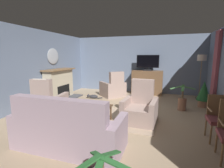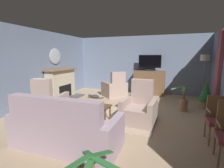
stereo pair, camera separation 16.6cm
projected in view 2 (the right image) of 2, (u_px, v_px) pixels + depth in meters
name	position (u px, v px, depth m)	size (l,w,h in m)	color
ground_plane	(117.00, 115.00, 5.02)	(6.73, 7.49, 0.04)	tan
wall_back	(139.00, 65.00, 8.04)	(6.73, 0.10, 2.71)	slate
wall_left	(33.00, 68.00, 5.83)	(0.10, 7.49, 2.71)	slate
curtain_panel_far	(219.00, 64.00, 5.65)	(0.10, 0.44, 2.27)	#A34C56
rug_central	(107.00, 117.00, 4.86)	(2.78, 1.67, 0.01)	tan
fireplace	(62.00, 84.00, 6.89)	(0.87, 1.65, 1.24)	#4C4C51
wall_mirror_oval	(55.00, 56.00, 6.77)	(0.06, 0.70, 0.64)	#B2B7BF
tv_cabinet	(149.00, 83.00, 7.67)	(1.39, 0.58, 1.10)	#4A3523
television	(150.00, 62.00, 7.46)	(1.00, 0.20, 0.71)	black
coffee_table	(90.00, 106.00, 4.56)	(1.15, 0.47, 0.44)	#4C331E
tv_remote	(86.00, 105.00, 4.45)	(0.17, 0.05, 0.02)	black
folded_newspaper	(84.00, 104.00, 4.62)	(0.30, 0.22, 0.01)	silver
sofa_floral	(65.00, 131.00, 3.17)	(2.11, 0.91, 1.07)	#AD93A3
armchair_beside_cabinet	(139.00, 110.00, 4.44)	(0.92, 0.93, 1.13)	#A3897F
armchair_by_fireplace	(49.00, 104.00, 4.99)	(0.96, 1.03, 1.16)	#A3897F
armchair_in_far_corner	(115.00, 89.00, 7.25)	(1.26, 1.26, 1.11)	#A3897F
side_chair_nearest_door	(220.00, 118.00, 3.37)	(0.51, 0.47, 0.95)	brown
potted_plant_small_fern_corner	(206.00, 93.00, 5.64)	(0.46, 0.46, 0.91)	#99664C
potted_plant_on_hearth_side	(183.00, 103.00, 5.34)	(0.77, 0.83, 0.85)	#99664C
cat	(94.00, 96.00, 6.96)	(0.69, 0.20, 0.18)	#2D2D33
floor_lamp	(205.00, 62.00, 6.62)	(0.35, 0.35, 1.82)	#4C4233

